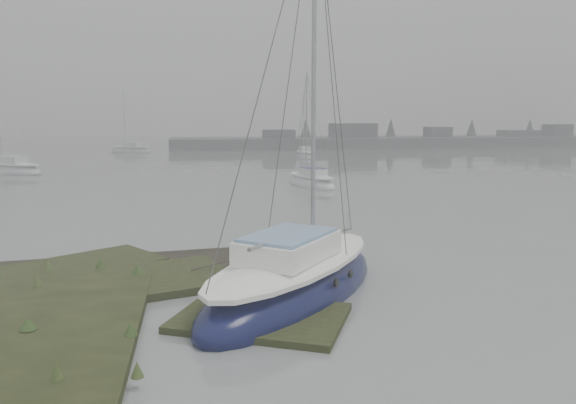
% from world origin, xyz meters
% --- Properties ---
extents(ground, '(160.00, 160.00, 0.00)m').
position_xyz_m(ground, '(0.00, 30.00, 0.00)').
color(ground, slate).
rests_on(ground, ground).
extents(far_shoreline, '(60.00, 8.00, 4.15)m').
position_xyz_m(far_shoreline, '(26.84, 61.90, 0.85)').
color(far_shoreline, '#4C4F51').
rests_on(far_shoreline, ground).
extents(sailboat_main, '(6.51, 7.33, 10.46)m').
position_xyz_m(sailboat_main, '(1.49, 0.99, 0.32)').
color(sailboat_main, '#0C1038').
rests_on(sailboat_main, ground).
extents(sailboat_white, '(3.09, 5.61, 7.53)m').
position_xyz_m(sailboat_white, '(6.30, 22.17, 0.23)').
color(sailboat_white, silver).
rests_on(sailboat_white, ground).
extents(sailboat_far_a, '(6.23, 5.02, 8.64)m').
position_xyz_m(sailboat_far_a, '(-14.63, 33.10, 0.27)').
color(sailboat_far_a, '#AFB5BA').
rests_on(sailboat_far_a, ground).
extents(sailboat_far_b, '(1.70, 5.16, 7.27)m').
position_xyz_m(sailboat_far_b, '(10.46, 45.51, 0.23)').
color(sailboat_far_b, '#AAAFB4').
rests_on(sailboat_far_b, ground).
extents(sailboat_far_c, '(5.69, 4.42, 7.83)m').
position_xyz_m(sailboat_far_c, '(-8.34, 56.69, 0.24)').
color(sailboat_far_c, '#A1A7AA').
rests_on(sailboat_far_c, ground).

